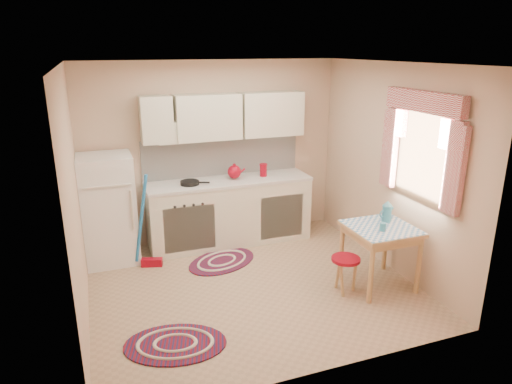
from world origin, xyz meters
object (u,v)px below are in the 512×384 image
(fridge, at_px, (109,209))
(table, at_px, (379,256))
(base_cabinets, at_px, (229,212))
(stool, at_px, (345,275))

(fridge, bearing_deg, table, -31.24)
(fridge, height_order, table, fridge)
(fridge, xyz_separation_m, table, (2.85, -1.73, -0.34))
(base_cabinets, bearing_deg, table, -54.87)
(table, relative_size, stool, 1.71)
(fridge, distance_m, table, 3.36)
(fridge, bearing_deg, base_cabinets, 1.79)
(base_cabinets, height_order, stool, base_cabinets)
(base_cabinets, bearing_deg, fridge, -178.21)
(fridge, relative_size, stool, 3.33)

